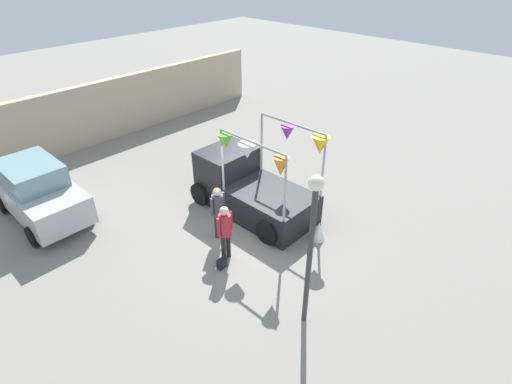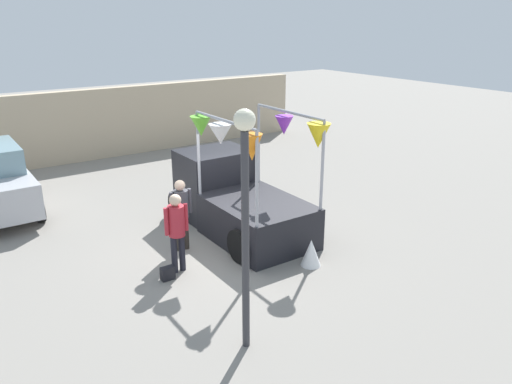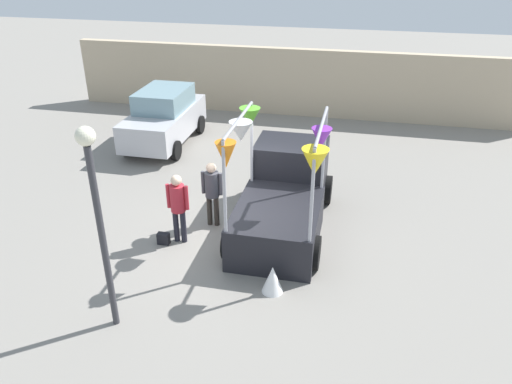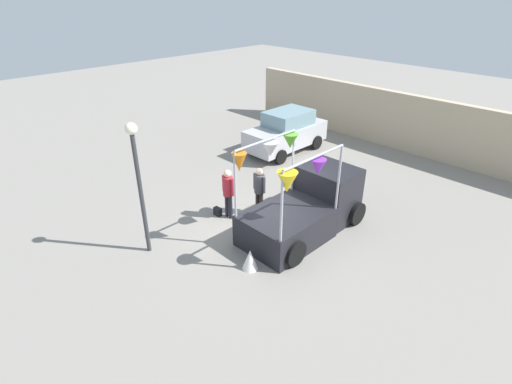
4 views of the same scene
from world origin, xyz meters
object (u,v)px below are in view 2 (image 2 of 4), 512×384
Objects in this scene: person_vendor at (181,208)px; folded_kite_bundle_white at (311,253)px; person_customer at (177,226)px; vendor_truck at (235,195)px; handbag at (168,273)px; street_lamp at (245,200)px.

person_vendor reaches higher than folded_kite_bundle_white.
vendor_truck is at bearing 30.81° from person_customer.
person_customer reaches higher than person_vendor.
handbag is at bearing -150.26° from person_customer.
folded_kite_bundle_white is at bearing 29.72° from street_lamp.
street_lamp reaches higher than vendor_truck.
vendor_truck reaches higher than person_vendor.
vendor_truck is 6.79× the size of folded_kite_bundle_white.
handbag is at bearing 157.31° from folded_kite_bundle_white.
vendor_truck is 2.62m from person_customer.
vendor_truck is at bearing 30.67° from handbag.
person_customer is 2.87× the size of folded_kite_bundle_white.
person_vendor is 0.43× the size of street_lamp.
folded_kite_bundle_white reaches higher than handbag.
street_lamp is at bearing -101.32° from person_vendor.
vendor_truck is at bearing 14.77° from person_vendor.
person_vendor is at bearing 58.63° from person_customer.
person_customer is 0.99m from handbag.
person_vendor is 6.01× the size of handbag.
person_customer is 0.44× the size of street_lamp.
vendor_truck is 5.20m from street_lamp.
person_customer is at bearing -121.37° from person_vendor.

